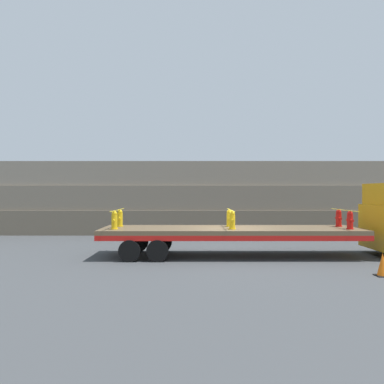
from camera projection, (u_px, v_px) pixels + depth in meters
The scene contains 13 objects.
ground_plane at pixel (229, 256), 15.19m from camera, with size 120.00×120.00×0.00m, color #3F4244.
rock_cliff at pixel (215, 198), 23.97m from camera, with size 60.00×3.30×4.49m.
flatbed_trailer at pixel (218, 232), 15.19m from camera, with size 10.43×2.67×1.16m.
fire_hydrant_yellow_near_0 at pixel (113, 220), 14.61m from camera, with size 0.29×0.52×0.72m.
fire_hydrant_yellow_far_0 at pixel (119, 218), 15.74m from camera, with size 0.29×0.52×0.72m.
fire_hydrant_yellow_near_1 at pixel (231, 220), 14.62m from camera, with size 0.29×0.52×0.72m.
fire_hydrant_yellow_far_1 at pixel (228, 218), 15.75m from camera, with size 0.29×0.52×0.72m.
fire_hydrant_red_near_2 at pixel (348, 220), 14.64m from camera, with size 0.29×0.52×0.72m.
fire_hydrant_red_far_2 at pixel (337, 218), 15.77m from camera, with size 0.29×0.52×0.72m.
cargo_strap_rear at pixel (116, 210), 15.17m from camera, with size 0.05×2.77×0.01m.
cargo_strap_middle at pixel (229, 210), 15.19m from camera, with size 0.05×2.77×0.01m.
cargo_strap_front at pixel (343, 210), 15.20m from camera, with size 0.05×2.77×0.01m.
traffic_cone at pixel (381, 265), 11.62m from camera, with size 0.42×0.42×0.71m.
Camera 1 is at (-1.57, -15.18, 2.62)m, focal length 35.00 mm.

